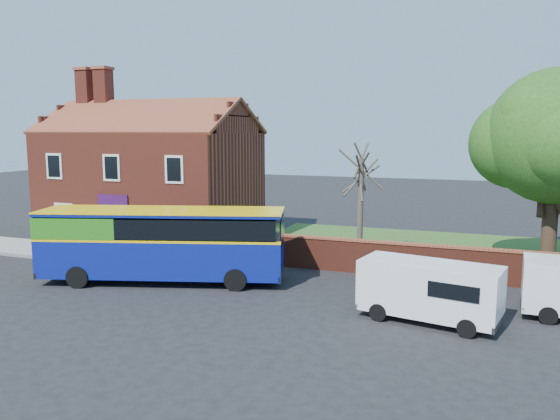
% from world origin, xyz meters
% --- Properties ---
extents(ground, '(120.00, 120.00, 0.00)m').
position_xyz_m(ground, '(0.00, 0.00, 0.00)').
color(ground, black).
rests_on(ground, ground).
extents(pavement, '(18.00, 3.50, 0.12)m').
position_xyz_m(pavement, '(-7.00, 5.75, 0.06)').
color(pavement, gray).
rests_on(pavement, ground).
extents(kerb, '(18.00, 0.15, 0.14)m').
position_xyz_m(kerb, '(-7.00, 4.00, 0.07)').
color(kerb, slate).
rests_on(kerb, ground).
extents(grass_strip, '(26.00, 12.00, 0.04)m').
position_xyz_m(grass_strip, '(13.00, 13.00, 0.02)').
color(grass_strip, '#426B28').
rests_on(grass_strip, ground).
extents(shop_building, '(12.30, 8.13, 10.50)m').
position_xyz_m(shop_building, '(-7.02, 11.50, 3.41)').
color(shop_building, maroon).
rests_on(shop_building, ground).
extents(boundary_wall, '(22.00, 0.38, 1.60)m').
position_xyz_m(boundary_wall, '(13.00, 7.00, 0.81)').
color(boundary_wall, maroon).
rests_on(boundary_wall, ground).
extents(bus, '(10.93, 5.59, 3.23)m').
position_xyz_m(bus, '(-1.03, 2.45, 1.83)').
color(bus, navy).
rests_on(bus, ground).
extents(van_near, '(5.04, 2.80, 2.09)m').
position_xyz_m(van_near, '(10.84, 1.31, 1.17)').
color(van_near, white).
rests_on(van_near, ground).
extents(large_tree, '(7.76, 6.14, 9.46)m').
position_xyz_m(large_tree, '(15.50, 9.91, 6.20)').
color(large_tree, black).
rests_on(large_tree, ground).
extents(bare_tree, '(2.16, 2.57, 5.75)m').
position_xyz_m(bare_tree, '(6.64, 9.42, 2.95)').
color(bare_tree, '#4C4238').
rests_on(bare_tree, ground).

